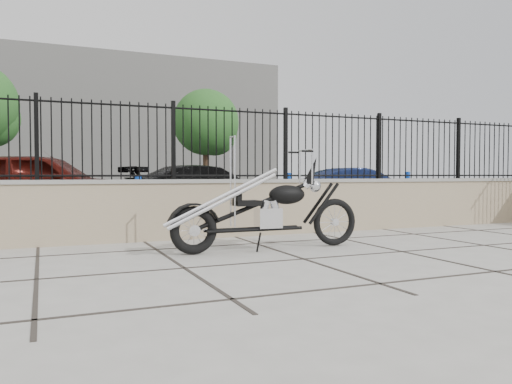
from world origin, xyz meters
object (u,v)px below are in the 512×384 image
object	(u,v)px
chopper_motorcycle	(265,193)
car_black	(207,189)
car_blue	(358,189)
car_red	(41,186)

from	to	relation	value
chopper_motorcycle	car_black	distance (m)	6.85
car_black	car_blue	bearing A→B (deg)	-109.58
car_blue	car_black	bearing A→B (deg)	85.21
car_blue	chopper_motorcycle	bearing A→B (deg)	142.43
car_red	car_black	size ratio (longest dim) A/B	1.03
chopper_motorcycle	car_red	distance (m)	6.50
car_red	car_black	xyz separation A→B (m)	(4.12, 0.86, -0.14)
car_red	car_black	distance (m)	4.21
chopper_motorcycle	car_red	bearing A→B (deg)	116.76
car_red	car_blue	xyz separation A→B (m)	(8.44, 0.03, -0.17)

